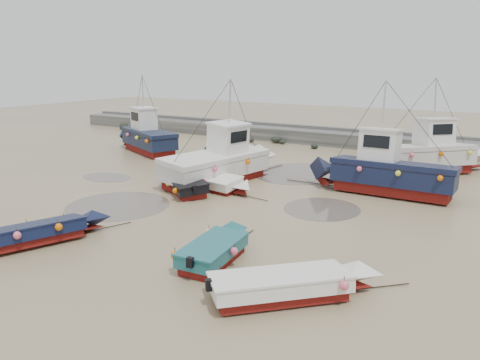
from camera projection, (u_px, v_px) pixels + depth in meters
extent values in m
plane|color=tan|center=(183.00, 210.00, 23.43)|extent=(120.00, 120.00, 0.00)
cube|color=slate|center=(335.00, 139.00, 41.61)|extent=(60.00, 2.20, 1.20)
cube|color=slate|center=(340.00, 129.00, 42.44)|extent=(60.00, 0.60, 0.25)
ellipsoid|color=black|center=(384.00, 153.00, 36.67)|extent=(0.84, 0.86, 0.51)
ellipsoid|color=black|center=(424.00, 153.00, 36.59)|extent=(0.98, 1.07, 0.72)
ellipsoid|color=black|center=(276.00, 139.00, 42.91)|extent=(0.99, 0.80, 0.58)
ellipsoid|color=black|center=(123.00, 128.00, 51.45)|extent=(0.65, 0.64, 0.43)
ellipsoid|color=black|center=(448.00, 158.00, 35.20)|extent=(0.61, 0.47, 0.46)
ellipsoid|color=black|center=(282.00, 142.00, 42.40)|extent=(0.61, 0.53, 0.32)
ellipsoid|color=black|center=(468.00, 158.00, 35.07)|extent=(0.67, 0.55, 0.43)
ellipsoid|color=black|center=(231.00, 137.00, 44.01)|extent=(1.09, 0.88, 0.72)
ellipsoid|color=black|center=(251.00, 140.00, 43.35)|extent=(0.65, 0.60, 0.37)
ellipsoid|color=black|center=(444.00, 158.00, 34.80)|extent=(0.88, 0.64, 0.62)
ellipsoid|color=black|center=(314.00, 146.00, 40.16)|extent=(0.64, 0.62, 0.48)
ellipsoid|color=black|center=(124.00, 126.00, 51.48)|extent=(1.10, 0.87, 0.86)
ellipsoid|color=black|center=(424.00, 155.00, 36.49)|extent=(0.55, 0.45, 0.29)
cylinder|color=#5C524A|center=(118.00, 205.00, 24.15)|extent=(5.31, 5.31, 0.01)
cylinder|color=#5C524A|center=(322.00, 209.00, 23.58)|extent=(3.83, 3.83, 0.01)
cylinder|color=#5C524A|center=(107.00, 177.00, 30.10)|extent=(3.54, 3.54, 0.01)
cylinder|color=#5C524A|center=(299.00, 173.00, 31.29)|extent=(5.75, 5.75, 0.01)
cube|color=maroon|center=(34.00, 241.00, 18.95)|extent=(2.69, 3.88, 0.30)
cube|color=#0E1532|center=(33.00, 232.00, 18.86)|extent=(3.02, 4.22, 0.45)
pyramid|color=#0E1532|center=(88.00, 211.00, 20.09)|extent=(1.85, 1.30, 0.90)
cube|color=brown|center=(33.00, 228.00, 18.82)|extent=(2.48, 3.53, 0.10)
cube|color=#0E1532|center=(33.00, 226.00, 18.79)|extent=(3.12, 4.33, 0.07)
cylinder|color=black|center=(111.00, 227.00, 20.87)|extent=(0.78, 1.87, 0.04)
sphere|color=orange|center=(18.00, 241.00, 17.63)|extent=(0.30, 0.30, 0.30)
sphere|color=orange|center=(27.00, 223.00, 19.58)|extent=(0.30, 0.30, 0.30)
sphere|color=orange|center=(60.00, 232.00, 18.53)|extent=(0.30, 0.30, 0.30)
sphere|color=orange|center=(64.00, 216.00, 20.49)|extent=(0.30, 0.30, 0.30)
cube|color=maroon|center=(213.00, 260.00, 17.09)|extent=(1.54, 3.04, 0.30)
cube|color=#1A5B62|center=(213.00, 250.00, 17.00)|extent=(1.78, 3.28, 0.45)
pyramid|color=#1A5B62|center=(235.00, 223.00, 18.59)|extent=(1.51, 0.87, 0.90)
cube|color=brown|center=(213.00, 246.00, 16.96)|extent=(1.44, 2.75, 0.10)
cube|color=#1A5B62|center=(213.00, 244.00, 16.94)|extent=(1.84, 3.35, 0.07)
cube|color=black|center=(190.00, 263.00, 15.51)|extent=(0.24, 0.20, 0.35)
cylinder|color=black|center=(244.00, 238.00, 19.56)|extent=(0.26, 1.99, 0.04)
sphere|color=orange|center=(175.00, 256.00, 16.21)|extent=(0.30, 0.30, 0.30)
sphere|color=orange|center=(234.00, 251.00, 16.64)|extent=(0.30, 0.30, 0.30)
sphere|color=orange|center=(209.00, 233.00, 18.42)|extent=(0.30, 0.30, 0.30)
cube|color=maroon|center=(280.00, 295.00, 14.49)|extent=(3.84, 3.76, 0.30)
cube|color=white|center=(280.00, 284.00, 14.39)|extent=(4.23, 4.14, 0.45)
pyramid|color=white|center=(355.00, 263.00, 14.82)|extent=(1.66, 1.69, 0.90)
cube|color=brown|center=(280.00, 279.00, 14.35)|extent=(3.51, 3.43, 0.10)
cube|color=white|center=(281.00, 277.00, 14.33)|extent=(4.34, 4.26, 0.07)
cube|color=black|center=(209.00, 286.00, 13.87)|extent=(0.28, 0.28, 0.35)
cylinder|color=black|center=(381.00, 287.00, 15.26)|extent=(1.47, 1.41, 0.04)
sphere|color=orange|center=(221.00, 273.00, 14.90)|extent=(0.30, 0.30, 0.30)
sphere|color=orange|center=(345.00, 289.00, 13.83)|extent=(0.30, 0.30, 0.30)
cube|color=maroon|center=(185.00, 189.00, 26.70)|extent=(3.90, 3.46, 0.30)
cube|color=black|center=(185.00, 183.00, 26.61)|extent=(4.28, 3.83, 0.45)
pyramid|color=black|center=(175.00, 167.00, 28.68)|extent=(1.56, 1.73, 0.90)
cube|color=brown|center=(185.00, 180.00, 26.57)|extent=(3.56, 3.17, 0.10)
cube|color=black|center=(185.00, 178.00, 26.54)|extent=(4.39, 3.94, 0.07)
cube|color=black|center=(196.00, 189.00, 24.61)|extent=(0.28, 0.28, 0.35)
cylinder|color=black|center=(172.00, 178.00, 29.79)|extent=(1.61, 1.26, 0.04)
sphere|color=orange|center=(176.00, 190.00, 24.76)|extent=(0.30, 0.30, 0.30)
sphere|color=orange|center=(205.00, 183.00, 26.17)|extent=(0.30, 0.30, 0.30)
sphere|color=orange|center=(169.00, 182.00, 26.25)|extent=(0.30, 0.30, 0.30)
sphere|color=orange|center=(197.00, 176.00, 27.66)|extent=(0.30, 0.30, 0.30)
sphere|color=orange|center=(163.00, 176.00, 27.74)|extent=(0.30, 0.30, 0.30)
cube|color=maroon|center=(214.00, 187.00, 27.14)|extent=(3.25, 1.75, 0.30)
cube|color=white|center=(214.00, 181.00, 27.05)|extent=(3.51, 2.01, 0.45)
pyramid|color=white|center=(241.00, 179.00, 25.70)|extent=(0.93, 1.61, 0.90)
cube|color=brown|center=(214.00, 178.00, 27.01)|extent=(2.94, 1.62, 0.10)
cube|color=white|center=(214.00, 177.00, 26.99)|extent=(3.59, 2.08, 0.07)
cube|color=black|center=(193.00, 174.00, 28.08)|extent=(0.21, 0.24, 0.35)
cylinder|color=black|center=(253.00, 198.00, 25.40)|extent=(1.98, 0.34, 0.04)
sphere|color=orange|center=(208.00, 173.00, 28.50)|extent=(0.30, 0.30, 0.30)
sphere|color=orange|center=(203.00, 182.00, 26.36)|extent=(0.30, 0.30, 0.30)
sphere|color=orange|center=(241.00, 180.00, 26.87)|extent=(0.30, 0.30, 0.30)
cube|color=maroon|center=(149.00, 149.00, 38.32)|extent=(6.11, 4.21, 0.55)
cube|color=#121A32|center=(149.00, 140.00, 38.13)|extent=(6.64, 4.69, 0.95)
pyramid|color=#121A32|center=(132.00, 127.00, 40.94)|extent=(2.24, 2.62, 1.40)
cube|color=brown|center=(149.00, 134.00, 38.01)|extent=(6.47, 4.55, 0.08)
cube|color=#121A32|center=(148.00, 132.00, 37.98)|extent=(6.79, 4.80, 0.30)
cube|color=white|center=(144.00, 119.00, 38.43)|extent=(2.47, 2.26, 1.70)
cube|color=white|center=(143.00, 108.00, 38.21)|extent=(2.67, 2.44, 0.12)
cube|color=black|center=(139.00, 115.00, 39.19)|extent=(0.61, 1.22, 0.68)
cylinder|color=#B7B7B2|center=(142.00, 91.00, 37.88)|extent=(0.10, 0.10, 2.60)
cylinder|color=black|center=(128.00, 144.00, 42.22)|extent=(2.73, 1.33, 0.05)
sphere|color=#E25E7A|center=(147.00, 142.00, 35.37)|extent=(0.30, 0.30, 0.30)
sphere|color=#E25E7A|center=(170.00, 137.00, 37.51)|extent=(0.30, 0.30, 0.30)
sphere|color=#E25E7A|center=(137.00, 138.00, 36.98)|extent=(0.30, 0.30, 0.30)
sphere|color=#E25E7A|center=(160.00, 134.00, 39.12)|extent=(0.30, 0.30, 0.30)
sphere|color=#E25E7A|center=(127.00, 135.00, 38.59)|extent=(0.30, 0.30, 0.30)
sphere|color=#E25E7A|center=(150.00, 131.00, 40.73)|extent=(0.30, 0.30, 0.30)
cube|color=maroon|center=(215.00, 179.00, 28.57)|extent=(3.35, 6.94, 0.55)
cube|color=silver|center=(215.00, 167.00, 28.39)|extent=(3.81, 7.49, 0.95)
pyramid|color=silver|center=(259.00, 147.00, 31.18)|extent=(2.68, 1.88, 1.40)
cube|color=brown|center=(215.00, 159.00, 28.26)|extent=(3.68, 7.32, 0.08)
cube|color=silver|center=(215.00, 156.00, 28.23)|extent=(3.89, 7.66, 0.30)
cube|color=white|center=(226.00, 138.00, 28.69)|extent=(2.07, 2.30, 1.70)
cube|color=white|center=(226.00, 124.00, 28.47)|extent=(2.24, 2.48, 0.12)
cube|color=black|center=(237.00, 133.00, 29.36)|extent=(1.44, 0.34, 0.68)
cylinder|color=#B7B7B2|center=(226.00, 101.00, 28.14)|extent=(0.10, 0.10, 2.60)
cylinder|color=black|center=(269.00, 169.00, 32.41)|extent=(0.64, 2.95, 0.05)
sphere|color=#E25E7A|center=(164.00, 165.00, 27.13)|extent=(0.30, 0.30, 0.30)
sphere|color=#E25E7A|center=(214.00, 168.00, 26.40)|extent=(0.30, 0.30, 0.30)
sphere|color=#E25E7A|center=(200.00, 158.00, 29.18)|extent=(0.30, 0.30, 0.30)
sphere|color=#E25E7A|center=(247.00, 161.00, 28.45)|extent=(0.30, 0.30, 0.30)
sphere|color=#E25E7A|center=(231.00, 152.00, 31.22)|extent=(0.30, 0.30, 0.30)
cube|color=maroon|center=(391.00, 190.00, 26.02)|extent=(6.05, 2.01, 0.55)
cube|color=#111732|center=(393.00, 177.00, 25.84)|extent=(6.49, 2.36, 0.95)
pyramid|color=#111732|center=(328.00, 158.00, 27.56)|extent=(1.43, 2.35, 1.40)
cube|color=brown|center=(393.00, 168.00, 25.72)|extent=(6.34, 2.26, 0.08)
cube|color=#111732|center=(393.00, 165.00, 25.68)|extent=(6.64, 2.41, 0.30)
cube|color=white|center=(379.00, 147.00, 25.89)|extent=(2.00, 1.65, 1.70)
cube|color=white|center=(380.00, 130.00, 25.67)|extent=(2.16, 1.78, 0.12)
cube|color=black|center=(361.00, 141.00, 26.33)|extent=(0.05, 1.40, 0.68)
cylinder|color=#B7B7B2|center=(382.00, 105.00, 25.34)|extent=(0.10, 0.10, 2.60)
cylinder|color=black|center=(310.00, 183.00, 28.52)|extent=(3.00, 0.05, 0.05)
sphere|color=#E25E7A|center=(439.00, 182.00, 23.39)|extent=(0.30, 0.30, 0.30)
sphere|color=#E25E7A|center=(427.00, 169.00, 26.06)|extent=(0.30, 0.30, 0.30)
sphere|color=#E25E7A|center=(397.00, 177.00, 24.42)|extent=(0.30, 0.30, 0.30)
sphere|color=#E25E7A|center=(389.00, 165.00, 27.09)|extent=(0.30, 0.30, 0.30)
sphere|color=#E25E7A|center=(358.00, 172.00, 25.45)|extent=(0.30, 0.30, 0.30)
sphere|color=#E25E7A|center=(354.00, 162.00, 28.12)|extent=(0.30, 0.30, 0.30)
cube|color=maroon|center=(420.00, 169.00, 31.23)|extent=(6.01, 5.77, 0.55)
cube|color=beige|center=(421.00, 158.00, 31.05)|extent=(6.61, 6.37, 0.95)
pyramid|color=beige|center=(473.00, 146.00, 31.61)|extent=(2.89, 2.97, 1.40)
cube|color=brown|center=(422.00, 150.00, 30.92)|extent=(6.43, 6.19, 0.08)
cube|color=beige|center=(422.00, 148.00, 30.89)|extent=(6.76, 6.51, 0.30)
cube|color=white|center=(436.00, 133.00, 30.82)|extent=(2.76, 2.75, 1.70)
cube|color=white|center=(437.00, 119.00, 30.60)|extent=(2.98, 2.97, 0.12)
cube|color=black|center=(450.00, 129.00, 30.96)|extent=(1.13, 1.23, 0.68)
cylinder|color=#B7B7B2|center=(439.00, 98.00, 30.27)|extent=(0.10, 0.10, 2.60)
sphere|color=#E25E7A|center=(375.00, 150.00, 31.87)|extent=(0.30, 0.30, 0.30)
sphere|color=#E25E7A|center=(413.00, 158.00, 29.25)|extent=(0.30, 0.30, 0.30)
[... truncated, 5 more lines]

